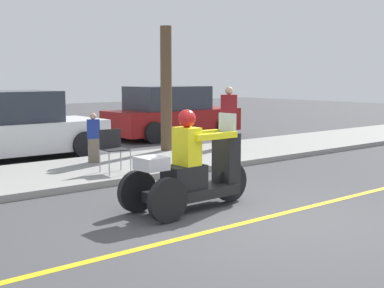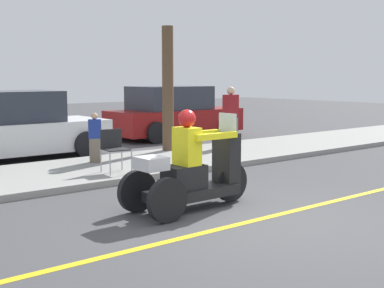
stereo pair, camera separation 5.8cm
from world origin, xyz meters
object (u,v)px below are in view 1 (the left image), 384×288
Objects in this scene: parked_car_lot_left at (10,128)px; tree_trunk at (166,89)px; spectator_with_child at (229,118)px; parked_car_lot_center at (171,114)px; spectator_mid_group at (94,139)px; folding_chair_set_back at (113,146)px; motorcycle_trike at (192,174)px.

parked_car_lot_left is 1.38× the size of tree_trunk.
spectator_with_child reaches higher than parked_car_lot_center.
spectator_with_child is 0.36× the size of parked_car_lot_center.
parked_car_lot_center is 1.43× the size of tree_trunk.
folding_chair_set_back is (-0.29, -1.26, -0.01)m from spectator_mid_group.
spectator_with_child is (3.99, 0.01, 0.24)m from spectator_mid_group.
tree_trunk is (3.24, -1.79, 0.89)m from parked_car_lot_left.
motorcycle_trike is at bearing -87.75° from parked_car_lot_left.
spectator_with_child is at bearing -16.91° from tree_trunk.
parked_car_lot_left is at bearing 92.25° from motorcycle_trike.
folding_chair_set_back is at bearing -145.95° from tree_trunk.
folding_chair_set_back is (0.36, 2.83, 0.09)m from motorcycle_trike.
folding_chair_set_back is at bearing -80.20° from parked_car_lot_left.
motorcycle_trike is 1.36× the size of spectator_with_child.
folding_chair_set_back is at bearing -103.00° from spectator_mid_group.
folding_chair_set_back is 0.27× the size of tree_trunk.
motorcycle_trike is 6.40m from parked_car_lot_left.
parked_car_lot_left is at bearing 154.88° from spectator_with_child.
spectator_mid_group is at bearing -143.91° from parked_car_lot_center.
parked_car_lot_center is at bearing 11.56° from parked_car_lot_left.
parked_car_lot_left is (-0.62, 3.56, 0.13)m from folding_chair_set_back.
tree_trunk is at bearing -28.94° from parked_car_lot_left.
tree_trunk is at bearing 57.01° from motorcycle_trike.
parked_car_lot_left reaches higher than motorcycle_trike.
spectator_mid_group is 0.68× the size of spectator_with_child.
tree_trunk reaches higher than motorcycle_trike.
motorcycle_trike is at bearing -99.10° from spectator_mid_group.
tree_trunk is at bearing 34.05° from folding_chair_set_back.
spectator_mid_group is 4.00m from spectator_with_child.
parked_car_lot_left is (-4.89, 2.29, -0.12)m from spectator_with_child.
parked_car_lot_center is at bearing 36.09° from spectator_mid_group.
spectator_with_child reaches higher than parked_car_lot_left.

